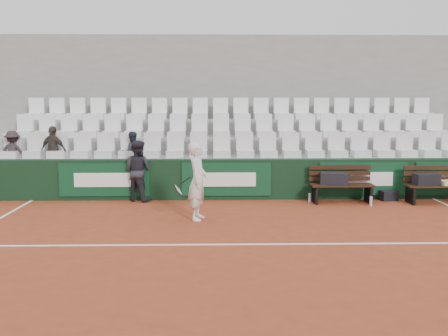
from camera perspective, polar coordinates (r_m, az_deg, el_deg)
The scene contains 23 objects.
ground at distance 8.67m, azimuth 2.28°, elevation -8.73°, with size 80.00×80.00×0.00m, color brown.
court_baseline at distance 8.67m, azimuth 2.28°, elevation -8.71°, with size 18.00×0.06×0.01m, color white.
back_barrier at distance 12.46m, azimuth 1.48°, elevation -1.27°, with size 18.00×0.34×1.00m.
grandstand_tier_front at distance 13.08m, azimuth 1.05°, elevation -0.84°, with size 18.00×0.95×1.00m, color #999996.
grandstand_tier_mid at distance 13.99m, azimuth 0.90°, elevation 0.66°, with size 18.00×0.95×1.45m, color gray.
grandstand_tier_back at distance 14.91m, azimuth 0.76°, elevation 1.98°, with size 18.00×0.95×1.90m, color gray.
grandstand_rear_wall at distance 15.46m, azimuth 0.69°, elevation 6.83°, with size 18.00×0.30×4.40m, color gray.
seat_row_front at distance 12.81m, azimuth 1.09°, elevation 2.65°, with size 11.90×0.44×0.63m, color silver.
seat_row_mid at distance 13.73m, azimuth 0.93°, elevation 4.88°, with size 11.90×0.44×0.63m, color silver.
seat_row_back at distance 14.66m, azimuth 0.79°, elevation 6.83°, with size 11.90×0.44×0.63m, color white.
bench_left at distance 12.36m, azimuth 13.30°, elevation -2.85°, with size 1.50×0.56×0.45m, color black.
bench_right at distance 13.01m, azimuth 23.20°, elevation -2.75°, with size 1.50×0.56×0.45m, color black.
sports_bag_left at distance 12.25m, azimuth 12.52°, elevation -1.19°, with size 0.65×0.28×0.28m, color black.
sports_bag_right at distance 12.81m, azimuth 22.12°, elevation -1.21°, with size 0.59×0.27×0.27m, color black.
towel at distance 13.05m, azimuth 24.21°, elevation -1.54°, with size 0.38×0.28×0.11m, color #C9BB82.
sports_bag_ground at distance 12.97m, azimuth 18.30°, elevation -3.00°, with size 0.41×0.25×0.25m, color black.
water_bottle_near at distance 12.26m, azimuth 9.77°, elevation -3.39°, with size 0.06×0.06×0.22m, color silver.
water_bottle_far at distance 12.17m, azimuth 16.44°, elevation -3.66°, with size 0.06×0.06×0.23m, color #B1C3C9.
tennis_player at distance 10.28m, azimuth -3.05°, elevation -1.50°, with size 0.73×0.64×1.62m.
ball_kid at distance 12.34m, azimuth -9.84°, elevation -0.32°, with size 0.73×0.57×1.49m, color #212129.
spectator_a at distance 13.82m, azimuth -23.07°, elevation 3.46°, with size 0.73×0.42×1.14m, color black.
spectator_b at distance 13.46m, azimuth -18.98°, elevation 3.81°, with size 0.74×0.31×1.26m, color #332E29.
spectator_c at distance 13.00m, azimuth -10.51°, elevation 3.66°, with size 0.54×0.42×1.11m, color #1E242D.
Camera 1 is at (-0.52, -8.30, 2.47)m, focal length 40.00 mm.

